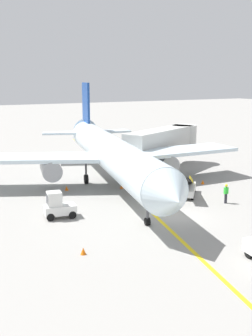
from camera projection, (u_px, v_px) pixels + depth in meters
name	position (u px, v px, depth m)	size (l,w,h in m)	color
ground_plane	(173.00, 216.00, 32.79)	(300.00, 300.00, 0.00)	gray
taxi_line_yellow	(139.00, 200.00, 36.99)	(0.30, 80.00, 0.01)	yellow
airliner	(110.00, 152.00, 41.39)	(27.93, 34.97, 10.10)	silver
jet_bridge	(167.00, 139.00, 49.53)	(12.69, 7.90, 4.85)	beige
baggage_tug_near_wing	(58.00, 206.00, 32.20)	(2.58, 1.69, 2.10)	silver
belt_loader_forward_hold	(186.00, 188.00, 38.27)	(4.23, 4.59, 2.59)	silver
ground_crew_marshaller	(226.00, 193.00, 35.99)	(0.36, 0.24, 1.70)	#26262D
ground_crew_wing_walker	(139.00, 186.00, 38.33)	(0.36, 0.24, 1.70)	#26262D
safety_cone_nose_left	(83.00, 251.00, 25.56)	(0.36, 0.36, 0.44)	orange
safety_cone_nose_right	(54.00, 195.00, 38.04)	(0.36, 0.36, 0.44)	orange
safety_cone_wingtip_left	(67.00, 188.00, 40.32)	(0.36, 0.36, 0.44)	orange
safety_cone_wingtip_right	(203.00, 182.00, 42.70)	(0.36, 0.36, 0.44)	orange
safety_cone_tail_area	(122.00, 186.00, 41.00)	(0.36, 0.36, 0.44)	orange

